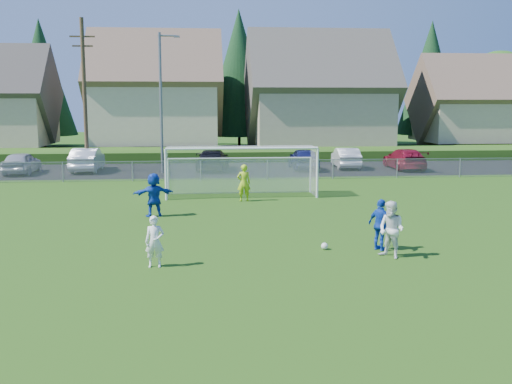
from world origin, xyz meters
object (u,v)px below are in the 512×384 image
car_a (22,163)px  soccer_goal (241,163)px  player_blue_a (381,225)px  soccer_ball (325,246)px  car_d (213,160)px  player_white_a (155,242)px  car_g (405,159)px  car_e (304,159)px  goalkeeper (244,183)px  player_blue_b (154,195)px  car_b (87,160)px  player_white_b (391,230)px  car_f (346,158)px

car_a → soccer_goal: size_ratio=0.57×
player_blue_a → soccer_goal: 12.06m
soccer_ball → car_d: 22.62m
player_white_a → car_g: player_white_a is taller
car_d → car_e: 6.24m
soccer_ball → goalkeeper: 9.74m
player_blue_b → car_e: 18.45m
goalkeeper → car_b: goalkeeper is taller
player_white_b → soccer_ball: bearing=-160.5°
car_b → car_g: bearing=177.6°
soccer_ball → car_a: size_ratio=0.05×
player_white_a → car_a: 25.31m
soccer_ball → car_f: bearing=74.6°
player_white_b → car_b: 27.22m
car_b → car_f: 17.80m
player_white_a → car_a: bearing=114.1°
goalkeeper → car_f: goalkeeper is taller
player_blue_a → car_e: 22.50m
player_white_a → car_e: 25.20m
car_b → car_e: bearing=178.2°
car_e → player_blue_b: bearing=61.9°
player_white_a → player_white_b: player_white_b is taller
soccer_ball → player_blue_a: (1.74, -0.24, 0.71)m
car_e → soccer_goal: bearing=66.3°
car_e → goalkeeper: bearing=69.4°
goalkeeper → car_f: (8.20, 13.42, -0.16)m
soccer_ball → car_g: car_g is taller
car_f → car_g: bearing=167.8°
player_white_a → car_b: car_b is taller
car_a → car_e: car_e is taller
player_blue_b → car_e: size_ratio=0.41×
player_white_b → car_a: bearing=-179.7°
car_a → car_b: (4.00, 0.99, 0.07)m
car_b → car_f: (17.79, 0.36, -0.07)m
player_blue_b → car_a: player_blue_b is taller
player_blue_a → car_a: 27.82m
soccer_ball → player_white_a: 5.49m
player_white_b → car_e: size_ratio=0.39×
car_d → soccer_ball: bearing=104.5°
goalkeeper → soccer_goal: soccer_goal is taller
player_white_b → player_blue_b: 10.53m
player_white_b → car_e: player_white_b is taller
soccer_ball → soccer_goal: (-1.90, 11.23, 1.52)m
player_blue_a → car_a: size_ratio=0.39×
goalkeeper → car_g: goalkeeper is taller
car_b → car_d: bearing=178.3°
car_f → player_white_a: bearing=68.9°
player_white_b → car_g: player_white_b is taller
player_white_a → car_a: (-10.26, 23.14, -0.02)m
player_white_a → car_d: size_ratio=0.30×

